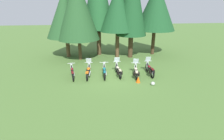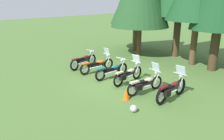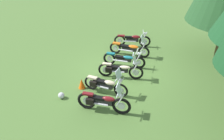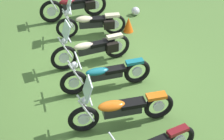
% 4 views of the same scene
% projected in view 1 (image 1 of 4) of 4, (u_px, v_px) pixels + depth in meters
% --- Properties ---
extents(ground_plane, '(80.00, 80.00, 0.00)m').
position_uv_depth(ground_plane, '(112.00, 76.00, 14.35)').
color(ground_plane, '#4C7033').
extents(motorcycle_0, '(0.64, 2.26, 1.01)m').
position_uv_depth(motorcycle_0, '(72.00, 72.00, 14.02)').
color(motorcycle_0, black).
rests_on(motorcycle_0, ground_plane).
extents(motorcycle_1, '(0.65, 2.38, 1.35)m').
position_uv_depth(motorcycle_1, '(88.00, 71.00, 14.19)').
color(motorcycle_1, black).
rests_on(motorcycle_1, ground_plane).
extents(motorcycle_2, '(0.75, 2.31, 1.00)m').
position_uv_depth(motorcycle_2, '(104.00, 71.00, 14.27)').
color(motorcycle_2, black).
rests_on(motorcycle_2, ground_plane).
extents(motorcycle_3, '(0.64, 2.25, 1.37)m').
position_uv_depth(motorcycle_3, '(118.00, 70.00, 14.38)').
color(motorcycle_3, black).
rests_on(motorcycle_3, ground_plane).
extents(motorcycle_4, '(0.83, 2.11, 1.34)m').
position_uv_depth(motorcycle_4, '(136.00, 71.00, 14.16)').
color(motorcycle_4, black).
rests_on(motorcycle_4, ground_plane).
extents(motorcycle_5, '(0.67, 2.23, 1.40)m').
position_uv_depth(motorcycle_5, '(150.00, 69.00, 14.51)').
color(motorcycle_5, black).
rests_on(motorcycle_5, ground_plane).
extents(pine_tree_0, '(4.12, 4.12, 6.95)m').
position_uv_depth(pine_tree_0, '(65.00, 14.00, 18.19)').
color(pine_tree_0, brown).
rests_on(pine_tree_0, ground_plane).
extents(pine_tree_1, '(4.24, 4.24, 8.26)m').
position_uv_depth(pine_tree_1, '(77.00, 8.00, 16.99)').
color(pine_tree_1, '#4C3823').
rests_on(pine_tree_1, ground_plane).
extents(pine_tree_3, '(3.92, 3.92, 7.43)m').
position_uv_depth(pine_tree_3, '(118.00, 9.00, 17.95)').
color(pine_tree_3, brown).
rests_on(pine_tree_3, ground_plane).
extents(pine_tree_4, '(3.20, 3.20, 9.55)m').
position_uv_depth(pine_tree_4, '(132.00, 0.00, 17.55)').
color(pine_tree_4, '#42301E').
rests_on(pine_tree_4, ground_plane).
extents(pine_tree_5, '(4.44, 4.44, 7.82)m').
position_uv_depth(pine_tree_5, '(156.00, 7.00, 18.99)').
color(pine_tree_5, '#42301E').
rests_on(pine_tree_5, ground_plane).
extents(traffic_cone, '(0.32, 0.32, 0.48)m').
position_uv_depth(traffic_cone, '(138.00, 79.00, 13.16)').
color(traffic_cone, '#EA590F').
rests_on(traffic_cone, ground_plane).
extents(dropped_helmet, '(0.28, 0.28, 0.28)m').
position_uv_depth(dropped_helmet, '(153.00, 84.00, 12.72)').
color(dropped_helmet, silver).
rests_on(dropped_helmet, ground_plane).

